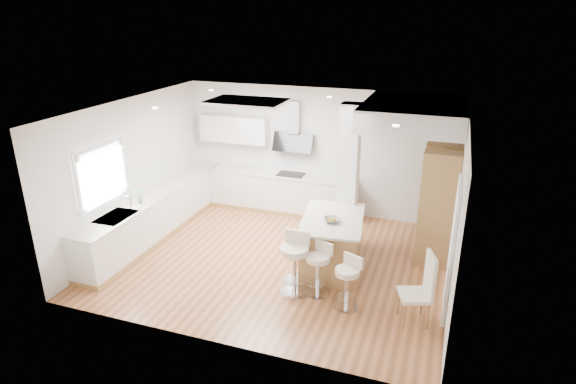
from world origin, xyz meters
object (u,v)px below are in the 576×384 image
at_px(peninsula, 332,242).
at_px(bar_stool_a, 295,260).
at_px(bar_stool_b, 319,266).
at_px(dining_chair, 422,287).
at_px(bar_stool_c, 348,280).

bearing_deg(peninsula, bar_stool_a, -117.57).
height_order(bar_stool_a, bar_stool_b, bar_stool_a).
bearing_deg(peninsula, dining_chair, -43.17).
distance_m(peninsula, dining_chair, 2.01).
relative_size(peninsula, bar_stool_b, 1.89).
relative_size(bar_stool_a, dining_chair, 0.93).
distance_m(bar_stool_a, bar_stool_b, 0.39).
bearing_deg(bar_stool_c, bar_stool_a, -166.23).
xyz_separation_m(peninsula, bar_stool_a, (-0.36, -1.00, 0.11)).
relative_size(bar_stool_a, bar_stool_c, 1.21).
relative_size(bar_stool_c, dining_chair, 0.77).
height_order(peninsula, dining_chair, dining_chair).
bearing_deg(bar_stool_b, peninsula, 114.54).
bearing_deg(bar_stool_b, dining_chair, 15.05).
xyz_separation_m(peninsula, dining_chair, (1.64, -1.16, 0.12)).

